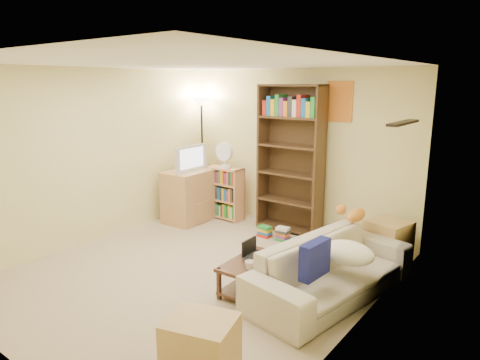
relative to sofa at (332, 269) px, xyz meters
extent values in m
plane|color=tan|center=(-1.55, -0.44, -0.31)|extent=(4.50, 4.50, 0.00)
cube|color=beige|center=(-1.55, 1.81, 0.94)|extent=(4.00, 0.04, 2.50)
cube|color=beige|center=(-3.55, -0.44, 0.94)|extent=(0.04, 4.50, 2.50)
cube|color=beige|center=(0.45, -0.44, 0.94)|extent=(0.04, 4.50, 2.50)
cube|color=white|center=(-1.55, -0.44, 2.19)|extent=(4.00, 4.50, 0.04)
cube|color=red|center=(-0.83, 1.80, 1.71)|extent=(0.40, 0.02, 0.58)
cube|color=black|center=(0.37, 0.86, 1.54)|extent=(0.12, 0.80, 0.03)
imported|color=beige|center=(0.00, 0.00, 0.00)|extent=(2.38, 1.51, 0.62)
cube|color=navy|center=(0.02, -0.47, 0.28)|extent=(0.15, 0.41, 0.36)
ellipsoid|color=white|center=(0.16, 0.02, 0.22)|extent=(0.57, 0.40, 0.24)
ellipsoid|color=orange|center=(-0.10, 0.84, 0.39)|extent=(0.41, 0.23, 0.16)
sphere|color=orange|center=(-0.31, 0.87, 0.41)|extent=(0.13, 0.13, 0.13)
cube|color=#422419|center=(-0.75, -0.45, 0.03)|extent=(0.49, 0.83, 0.04)
cube|color=#422419|center=(-0.75, -0.45, -0.24)|extent=(0.46, 0.79, 0.03)
cube|color=#422419|center=(-0.92, -0.82, -0.13)|extent=(0.04, 0.04, 0.36)
cube|color=#422419|center=(-0.54, -0.80, -0.13)|extent=(0.04, 0.04, 0.36)
cube|color=#422419|center=(-0.95, -0.11, -0.13)|extent=(0.04, 0.04, 0.36)
cube|color=#422419|center=(-0.57, -0.09, -0.13)|extent=(0.04, 0.04, 0.36)
imported|color=black|center=(-0.75, -0.34, 0.07)|extent=(0.41, 0.34, 0.03)
cube|color=white|center=(-0.87, -0.34, 0.16)|extent=(0.02, 0.27, 0.18)
imported|color=white|center=(-0.64, -0.64, 0.10)|extent=(0.14, 0.14, 0.09)
cube|color=black|center=(-0.67, -0.18, 0.06)|extent=(0.09, 0.15, 0.02)
cube|color=tan|center=(-3.07, 0.95, 0.12)|extent=(0.61, 0.83, 0.86)
imported|color=black|center=(-3.07, 0.95, 0.77)|extent=(0.75, 0.17, 0.43)
cube|color=#472F1B|center=(-1.48, 1.54, 0.83)|extent=(1.02, 0.35, 2.27)
cube|color=tan|center=(-2.69, 1.42, 0.14)|extent=(0.70, 0.29, 0.89)
cylinder|color=white|center=(-2.64, 1.40, 0.60)|extent=(0.18, 0.18, 0.04)
cylinder|color=white|center=(-2.64, 1.40, 0.70)|extent=(0.02, 0.02, 0.18)
cylinder|color=white|center=(-2.64, 1.37, 0.86)|extent=(0.32, 0.06, 0.32)
cylinder|color=black|center=(-3.35, 1.61, -0.29)|extent=(0.30, 0.30, 0.03)
cylinder|color=black|center=(-3.35, 1.61, 0.65)|extent=(0.03, 0.03, 1.92)
cone|color=#FFE4C6|center=(-3.35, 1.61, 1.66)|extent=(0.35, 0.35, 0.15)
cube|color=tan|center=(0.17, 1.29, -0.03)|extent=(0.58, 0.58, 0.55)
cube|color=tan|center=(-0.28, -1.80, -0.08)|extent=(0.65, 0.59, 0.45)
cube|color=red|center=(-1.61, 1.07, -0.22)|extent=(0.20, 0.16, 0.17)
cube|color=#1966B2|center=(-1.31, 1.11, -0.20)|extent=(0.20, 0.16, 0.21)
camera|label=1|loc=(1.83, -4.03, 1.98)|focal=32.00mm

